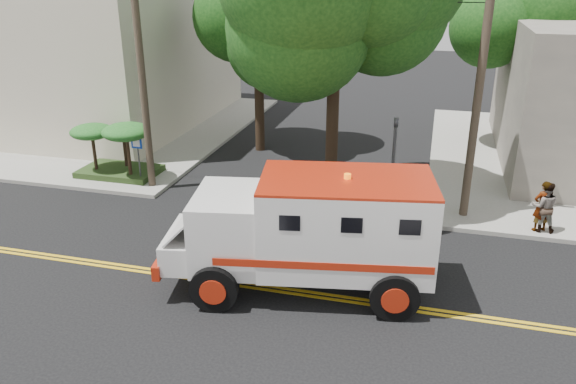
# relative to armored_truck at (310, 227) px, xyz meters

# --- Properties ---
(ground) EXTENTS (100.00, 100.00, 0.00)m
(ground) POSITION_rel_armored_truck_xyz_m (-2.12, -0.33, -1.84)
(ground) COLOR black
(ground) RESTS_ON ground
(sidewalk_nw) EXTENTS (17.00, 17.00, 0.15)m
(sidewalk_nw) POSITION_rel_armored_truck_xyz_m (-15.62, 13.17, -1.77)
(sidewalk_nw) COLOR gray
(sidewalk_nw) RESTS_ON ground
(building_left) EXTENTS (16.00, 14.00, 10.00)m
(building_left) POSITION_rel_armored_truck_xyz_m (-17.62, 14.67, 3.31)
(building_left) COLOR beige
(building_left) RESTS_ON sidewalk_nw
(utility_pole_left) EXTENTS (0.28, 0.28, 9.00)m
(utility_pole_left) POSITION_rel_armored_truck_xyz_m (-7.72, 5.67, 2.66)
(utility_pole_left) COLOR #382D23
(utility_pole_left) RESTS_ON ground
(utility_pole_right) EXTENTS (0.28, 0.28, 9.00)m
(utility_pole_right) POSITION_rel_armored_truck_xyz_m (4.18, 5.87, 2.66)
(utility_pole_right) COLOR #382D23
(utility_pole_right) RESTS_ON ground
(tree_main) EXTENTS (6.08, 5.70, 9.85)m
(tree_main) POSITION_rel_armored_truck_xyz_m (-0.18, 5.88, 5.36)
(tree_main) COLOR black
(tree_main) RESTS_ON ground
(tree_left) EXTENTS (4.48, 4.20, 7.70)m
(tree_left) POSITION_rel_armored_truck_xyz_m (-4.80, 11.46, 3.89)
(tree_left) COLOR black
(tree_left) RESTS_ON ground
(tree_right) EXTENTS (4.80, 4.50, 8.20)m
(tree_right) POSITION_rel_armored_truck_xyz_m (6.73, 15.44, 4.25)
(tree_right) COLOR black
(tree_right) RESTS_ON ground
(traffic_signal) EXTENTS (0.15, 0.18, 3.60)m
(traffic_signal) POSITION_rel_armored_truck_xyz_m (1.68, 5.27, 0.38)
(traffic_signal) COLOR #3F3F42
(traffic_signal) RESTS_ON ground
(accessibility_sign) EXTENTS (0.45, 0.10, 2.02)m
(accessibility_sign) POSITION_rel_armored_truck_xyz_m (-8.32, 5.84, -0.48)
(accessibility_sign) COLOR #3F3F42
(accessibility_sign) RESTS_ON ground
(palm_planter) EXTENTS (3.52, 2.63, 2.36)m
(palm_planter) POSITION_rel_armored_truck_xyz_m (-9.55, 6.30, -0.20)
(palm_planter) COLOR #1E3314
(palm_planter) RESTS_ON sidewalk_nw
(armored_truck) EXTENTS (7.45, 3.86, 3.24)m
(armored_truck) POSITION_rel_armored_truck_xyz_m (0.00, 0.00, 0.00)
(armored_truck) COLOR silver
(armored_truck) RESTS_ON ground
(pedestrian_a) EXTENTS (0.74, 0.64, 1.73)m
(pedestrian_a) POSITION_rel_armored_truck_xyz_m (6.54, 5.17, -0.83)
(pedestrian_a) COLOR gray
(pedestrian_a) RESTS_ON sidewalk_ne
(pedestrian_b) EXTENTS (0.83, 0.65, 1.70)m
(pedestrian_b) POSITION_rel_armored_truck_xyz_m (6.61, 5.17, -0.84)
(pedestrian_b) COLOR gray
(pedestrian_b) RESTS_ON sidewalk_ne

